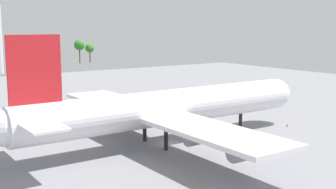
# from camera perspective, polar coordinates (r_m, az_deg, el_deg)

# --- Properties ---
(ground_plane) EXTENTS (244.97, 244.97, 0.00)m
(ground_plane) POSITION_cam_1_polar(r_m,az_deg,el_deg) (78.34, 0.00, -6.36)
(ground_plane) COLOR gray
(cargo_airplane) EXTENTS (61.24, 56.90, 19.51)m
(cargo_airplane) POSITION_cam_1_polar(r_m,az_deg,el_deg) (76.75, -0.15, -1.80)
(cargo_airplane) COLOR silver
(cargo_airplane) RESTS_ON ground_plane
(fuel_truck) EXTENTS (2.47, 5.07, 2.05)m
(fuel_truck) POSITION_cam_1_polar(r_m,az_deg,el_deg) (111.85, 2.57, -1.09)
(fuel_truck) COLOR silver
(fuel_truck) RESTS_ON ground_plane
(safety_cone_nose) EXTENTS (0.49, 0.49, 0.70)m
(safety_cone_nose) POSITION_cam_1_polar(r_m,az_deg,el_deg) (93.84, 15.34, -3.87)
(safety_cone_nose) COLOR orange
(safety_cone_nose) RESTS_ON ground_plane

